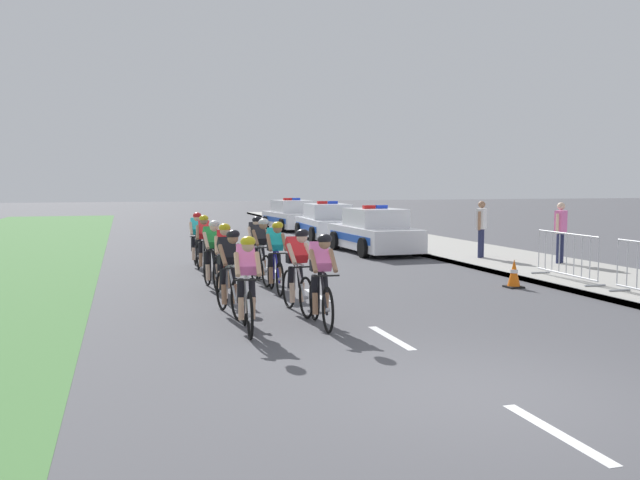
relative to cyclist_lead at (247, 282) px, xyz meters
name	(u,v)px	position (x,y,z in m)	size (l,w,h in m)	color
ground_plane	(489,394)	(2.01, -3.78, -0.79)	(160.00, 160.00, 0.00)	#4C4C51
sidewalk_slab	(457,250)	(9.05, 10.22, -0.73)	(3.62, 60.00, 0.12)	#A3A099
kerb_edge	(410,251)	(7.32, 10.22, -0.72)	(0.16, 60.00, 0.13)	#9E9E99
lane_markings_centre	(260,262)	(2.01, 9.03, -0.78)	(0.14, 29.60, 0.01)	white
cyclist_lead	(247,282)	(0.00, 0.00, 0.00)	(0.44, 1.72, 1.56)	black
cyclist_second	(321,278)	(1.23, 0.09, 0.00)	(0.44, 1.72, 1.56)	black
cyclist_third	(229,271)	(-0.05, 1.43, 0.00)	(0.46, 1.72, 1.56)	black
cyclist_fourth	(297,270)	(1.14, 1.26, 0.00)	(0.44, 1.72, 1.56)	black
cyclist_fifth	(224,259)	(0.13, 3.25, 0.00)	(0.45, 1.72, 1.56)	black
cyclist_sixth	(275,256)	(1.25, 3.55, 0.00)	(0.42, 1.72, 1.56)	black
cyclist_seventh	(212,254)	(0.03, 4.43, 0.00)	(0.44, 1.72, 1.56)	black
cyclist_eighth	(260,250)	(1.19, 4.85, 0.00)	(0.44, 1.72, 1.56)	black
cyclist_ninth	(204,244)	(0.14, 6.87, 0.00)	(0.45, 1.72, 1.56)	black
cyclist_tenth	(256,246)	(1.28, 5.87, 0.00)	(0.43, 1.72, 1.56)	black
cyclist_eleventh	(197,239)	(0.11, 8.39, 0.00)	(0.42, 1.72, 1.56)	black
police_car_nearest	(374,233)	(6.19, 10.63, -0.11)	(2.08, 4.44, 1.59)	white
police_car_second	(327,223)	(6.19, 15.99, -0.11)	(2.16, 4.48, 1.59)	silver
police_car_third	(291,216)	(6.19, 22.04, -0.11)	(2.25, 4.52, 1.59)	white
crowd_barrier_middle	(567,257)	(7.89, 2.81, -0.14)	(0.62, 2.32, 1.07)	#B7BABF
traffic_cone_near	(514,274)	(6.49, 2.75, -0.48)	(0.36, 0.36, 0.64)	black
spectator_closest	(561,228)	(9.71, 5.53, 0.30)	(0.49, 0.37, 1.68)	#23284C
spectator_middle	(481,225)	(8.34, 7.39, 0.30)	(0.43, 0.42, 1.68)	#23284C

